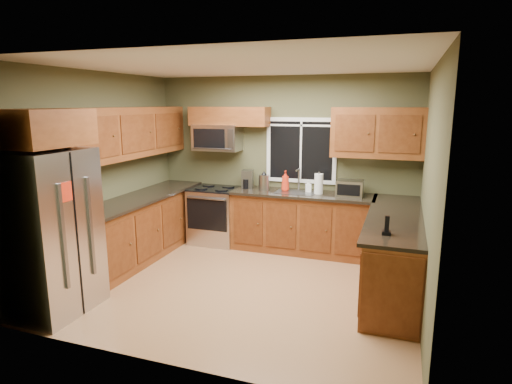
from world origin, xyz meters
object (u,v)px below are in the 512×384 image
Objects in this scene: paper_towel_roll at (319,184)px; soap_bottle_c at (264,184)px; kettle at (264,181)px; soap_bottle_b at (308,186)px; cordless_phone at (387,229)px; microwave at (217,138)px; soap_bottle_a at (285,181)px; toaster_oven at (350,188)px; coffee_maker at (247,180)px; refrigerator at (50,233)px; range at (215,215)px.

paper_towel_roll reaches higher than soap_bottle_c.
kettle is 0.12m from soap_bottle_c.
soap_bottle_b is 2.23m from cordless_phone.
microwave reaches higher than soap_bottle_a.
microwave is 2.27m from toaster_oven.
paper_towel_roll is 1.80× the size of soap_bottle_b.
coffee_maker reaches higher than soap_bottle_c.
refrigerator is at bearing -118.76° from kettle.
microwave is 1.33m from soap_bottle_a.
cordless_phone is at bearing 16.11° from refrigerator.
refrigerator is at bearing -127.83° from soap_bottle_b.
soap_bottle_a is 2.44m from cordless_phone.
refrigerator is at bearing -135.89° from toaster_oven.
soap_bottle_c is (-0.04, 0.10, -0.06)m from kettle.
soap_bottle_c is at bearing -1.67° from microwave.
range is 2.96× the size of soap_bottle_a.
soap_bottle_a is at bearing -3.24° from microwave.
refrigerator is 1.92× the size of range.
paper_towel_roll is at bearing 0.80° from range.
soap_bottle_a is (0.64, -0.04, 0.02)m from coffee_maker.
microwave is 2.54× the size of kettle.
refrigerator is 3.98m from toaster_oven.
soap_bottle_b is (1.53, 0.09, 0.56)m from range.
range is 6.29× the size of soap_bottle_c.
range is at bearing -176.69° from soap_bottle_b.
toaster_oven is at bearing -3.40° from paper_towel_roll.
range is 0.97m from soap_bottle_c.
range is at bearing -176.58° from soap_bottle_a.
toaster_oven is 1.27× the size of kettle.
microwave reaches higher than toaster_oven.
paper_towel_roll is at bearing 0.62° from kettle.
soap_bottle_a reaches higher than soap_bottle_c.
toaster_oven is at bearing -0.79° from kettle.
cordless_phone reaches higher than soap_bottle_c.
kettle is at bearing -170.50° from soap_bottle_a.
range is 1.63m from soap_bottle_b.
soap_bottle_a is 1.58× the size of cordless_phone.
toaster_oven is at bearing -3.84° from coffee_maker.
microwave is 0.84m from coffee_maker.
range is at bearing -168.68° from coffee_maker.
soap_bottle_c is 0.74× the size of cordless_phone.
kettle is at bearing 0.99° from range.
toaster_oven is 1.90× the size of cordless_phone.
cordless_phone is (1.92, -1.79, -0.08)m from kettle.
kettle is at bearing -68.38° from soap_bottle_c.
microwave is 1.07m from kettle.
soap_bottle_c is at bearing 8.02° from range.
microwave reaches higher than cordless_phone.
refrigerator is 3.59m from cordless_phone.
toaster_oven is at bearing -3.70° from microwave.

